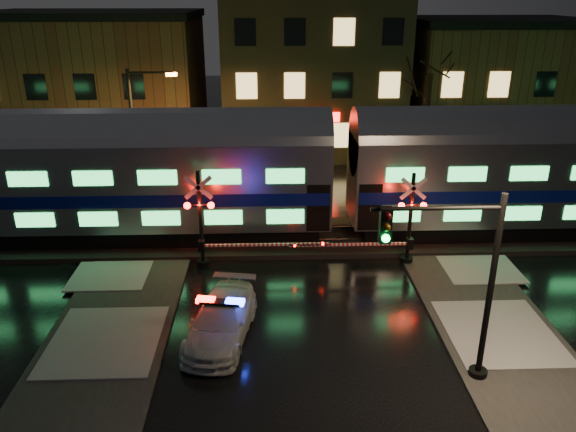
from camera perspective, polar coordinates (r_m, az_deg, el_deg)
The scene contains 13 objects.
ground at distance 21.50m, azimuth 1.16°, elevation -7.93°, with size 120.00×120.00×0.00m, color black.
ballast at distance 25.91m, azimuth 0.55°, elevation -2.21°, with size 90.00×4.20×0.24m, color black.
sidewalk_left at distance 17.36m, azimuth -20.68°, elevation -17.53°, with size 4.00×20.00×0.12m, color #2D2D2D.
sidewalk_right at distance 18.17m, azimuth 24.17°, elevation -16.15°, with size 4.00×20.00×0.12m, color #2D2D2D.
building_left at distance 42.78m, azimuth -18.65°, elevation 12.43°, with size 14.00×10.00×9.00m, color brown.
building_mid at distance 41.54m, azimuth 2.30°, elevation 15.01°, with size 12.00×11.00×11.50m, color brown.
building_right at distance 44.18m, azimuth 19.79°, elevation 12.23°, with size 12.00×10.00×8.50m, color brown.
train at distance 24.93m, azimuth 5.38°, elevation 4.74°, with size 51.00×3.12×5.92m.
police_car at distance 18.84m, azimuth -6.80°, elevation -10.46°, with size 2.54×4.70×1.45m.
crossing_signal_right at distance 23.43m, azimuth 11.43°, elevation -1.28°, with size 5.63×0.65×3.99m.
crossing_signal_left at distance 22.90m, azimuth -7.96°, elevation -1.39°, with size 5.88×0.66×4.16m.
traffic_light at distance 16.28m, azimuth 16.97°, elevation -6.96°, with size 3.76×0.69×5.82m.
streetlight at distance 29.10m, azimuth -14.94°, elevation 8.23°, with size 2.43×0.25×7.26m.
Camera 1 is at (-1.11, -18.63, 10.67)m, focal length 35.00 mm.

